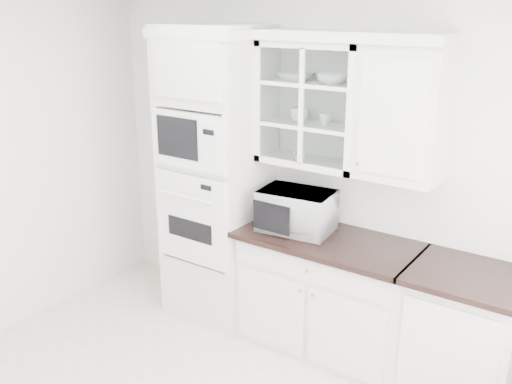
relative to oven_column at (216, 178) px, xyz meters
The scene contains 12 objects.
room_shell 1.37m from the oven_column, 52.79° to the right, with size 4.00×3.50×2.70m.
oven_column is the anchor object (origin of this frame).
base_cabinet_run 1.27m from the oven_column, ahead, with size 1.32×0.67×0.92m.
extra_base_cabinet 2.16m from the oven_column, ahead, with size 0.72×0.67×0.92m.
upper_cabinet_glass 1.03m from the oven_column, 12.10° to the left, with size 0.80×0.33×0.90m.
upper_cabinet_solid 1.60m from the oven_column, ahead, with size 0.55×0.33×0.90m, color silver.
crown_molding 1.33m from the oven_column, 11.90° to the left, with size 2.14×0.38×0.07m, color silver.
countertop_microwave 0.77m from the oven_column, ahead, with size 0.53×0.44×0.31m, color white.
bowl_a 1.07m from the oven_column, 13.22° to the left, with size 0.24×0.24×0.06m, color white.
bowl_b 1.27m from the oven_column, ahead, with size 0.22×0.22×0.07m, color white.
cup_a 0.89m from the oven_column, 13.92° to the left, with size 0.13×0.13×0.11m, color white.
cup_b 1.06m from the oven_column, 10.73° to the left, with size 0.09×0.09×0.08m, color white.
Camera 1 is at (2.05, -2.02, 2.54)m, focal length 40.00 mm.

